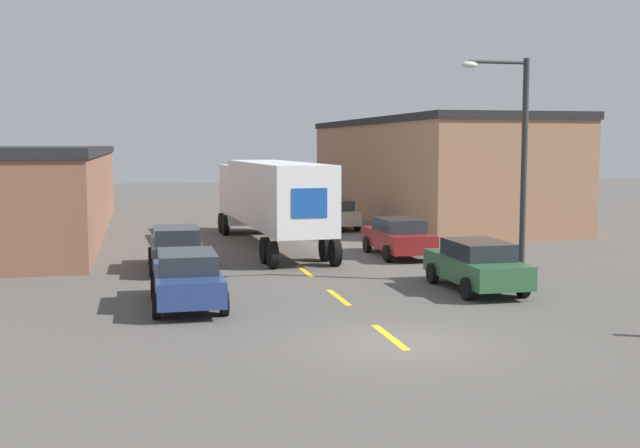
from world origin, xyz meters
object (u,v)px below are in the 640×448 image
at_px(parked_car_right_near, 476,264).
at_px(parked_car_right_mid, 398,236).
at_px(street_lamp, 516,154).
at_px(semi_truck, 269,195).
at_px(parked_car_right_far, 335,214).
at_px(parked_car_left_far, 176,247).
at_px(parked_car_left_near, 187,278).

bearing_deg(parked_car_right_near, parked_car_right_mid, 90.00).
bearing_deg(street_lamp, parked_car_right_mid, 102.91).
distance_m(semi_truck, parked_car_right_near, 13.35).
height_order(semi_truck, street_lamp, street_lamp).
height_order(parked_car_right_far, parked_car_right_mid, same).
xyz_separation_m(parked_car_right_near, parked_car_right_mid, (0.00, 7.93, 0.00)).
distance_m(parked_car_right_far, parked_car_left_far, 15.72).
relative_size(parked_car_right_far, street_lamp, 0.63).
relative_size(parked_car_right_near, street_lamp, 0.63).
xyz_separation_m(parked_car_right_mid, street_lamp, (1.65, -7.20, 3.49)).
distance_m(parked_car_right_far, parked_car_right_near, 19.12).
relative_size(parked_car_right_far, parked_car_left_near, 1.00).
bearing_deg(parked_car_left_far, street_lamp, -27.42).
bearing_deg(parked_car_left_far, parked_car_right_mid, 9.98).
relative_size(parked_car_left_far, street_lamp, 0.63).
xyz_separation_m(semi_truck, parked_car_right_near, (4.72, -12.39, -1.52)).
distance_m(parked_car_right_far, parked_car_right_mid, 11.19).
relative_size(semi_truck, parked_car_left_near, 3.13).
distance_m(parked_car_right_far, parked_car_left_near, 21.73).
relative_size(semi_truck, parked_car_right_mid, 3.13).
relative_size(parked_car_left_near, street_lamp, 0.63).
bearing_deg(semi_truck, parked_car_right_far, 52.06).
bearing_deg(street_lamp, semi_truck, 118.64).
xyz_separation_m(parked_car_right_mid, parked_car_left_far, (-9.14, -1.61, 0.00)).
distance_m(semi_truck, parked_car_right_far, 8.35).
xyz_separation_m(parked_car_left_near, street_lamp, (10.79, 1.32, 3.49)).
height_order(semi_truck, parked_car_right_far, semi_truck).
distance_m(parked_car_right_far, street_lamp, 18.79).
xyz_separation_m(parked_car_right_far, parked_car_right_near, (0.00, -19.12, 0.00)).
height_order(parked_car_right_near, parked_car_left_far, same).
distance_m(semi_truck, parked_car_left_near, 13.80).
distance_m(parked_car_left_near, street_lamp, 11.42).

